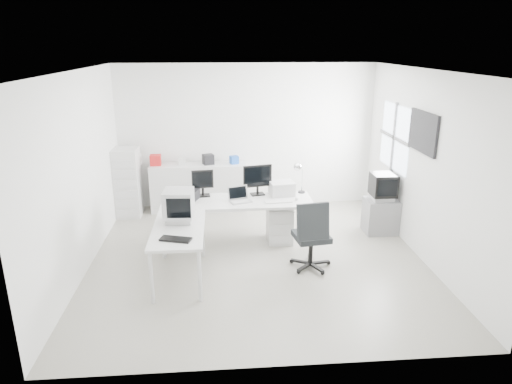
{
  "coord_description": "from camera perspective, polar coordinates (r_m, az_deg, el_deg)",
  "views": [
    {
      "loc": [
        -0.53,
        -6.35,
        3.15
      ],
      "look_at": [
        0.0,
        0.2,
        1.0
      ],
      "focal_mm": 32.0,
      "sensor_mm": 36.0,
      "label": 1
    }
  ],
  "objects": [
    {
      "name": "inkjet_printer",
      "position": [
        7.41,
        -8.99,
        -0.37
      ],
      "size": [
        0.52,
        0.46,
        0.15
      ],
      "primitive_type": "cube",
      "rotation": [
        0.0,
        0.0,
        -0.32
      ],
      "color": "black",
      "rests_on": "main_desk"
    },
    {
      "name": "clutter_box_a",
      "position": [
        8.93,
        -12.44,
        3.92
      ],
      "size": [
        0.21,
        0.19,
        0.2
      ],
      "primitive_type": "cube",
      "rotation": [
        0.0,
        0.0,
        0.03
      ],
      "color": "red",
      "rests_on": "sideboard"
    },
    {
      "name": "left_wall",
      "position": [
        6.87,
        -21.14,
        2.13
      ],
      "size": [
        0.02,
        5.0,
        2.8
      ],
      "primitive_type": "cube",
      "color": "silver",
      "rests_on": "floor"
    },
    {
      "name": "desk_lamp",
      "position": [
        7.66,
        5.76,
        1.5
      ],
      "size": [
        0.18,
        0.18,
        0.44
      ],
      "primitive_type": null,
      "rotation": [
        0.0,
        0.0,
        -0.23
      ],
      "color": "silver",
      "rests_on": "main_desk"
    },
    {
      "name": "clutter_box_c",
      "position": [
        8.85,
        -6.0,
        4.09
      ],
      "size": [
        0.24,
        0.23,
        0.19
      ],
      "primitive_type": "cube",
      "rotation": [
        0.0,
        0.0,
        0.36
      ],
      "color": "black",
      "rests_on": "sideboard"
    },
    {
      "name": "clutter_bottle",
      "position": [
        9.01,
        -14.31,
        3.96
      ],
      "size": [
        0.07,
        0.07,
        0.22
      ],
      "primitive_type": "cylinder",
      "color": "silver",
      "rests_on": "sideboard"
    },
    {
      "name": "side_desk",
      "position": [
        6.47,
        -9.52,
        -7.54
      ],
      "size": [
        0.7,
        1.4,
        0.75
      ],
      "primitive_type": null,
      "color": "silver",
      "rests_on": "floor"
    },
    {
      "name": "black_keyboard",
      "position": [
        5.95,
        -10.02,
        -5.83
      ],
      "size": [
        0.43,
        0.27,
        0.03
      ],
      "primitive_type": "cube",
      "rotation": [
        0.0,
        0.0,
        -0.29
      ],
      "color": "black",
      "rests_on": "side_desk"
    },
    {
      "name": "floor",
      "position": [
        7.1,
        0.13,
        -8.19
      ],
      "size": [
        5.0,
        5.0,
        0.01
      ],
      "primitive_type": "cube",
      "color": "beige",
      "rests_on": "ground"
    },
    {
      "name": "white_keyboard",
      "position": [
        7.23,
        2.83,
        -1.2
      ],
      "size": [
        0.44,
        0.17,
        0.02
      ],
      "primitive_type": "cube",
      "rotation": [
        0.0,
        0.0,
        0.08
      ],
      "color": "silver",
      "rests_on": "main_desk"
    },
    {
      "name": "right_wall",
      "position": [
        7.25,
        20.27,
        3.02
      ],
      "size": [
        0.02,
        5.0,
        2.8
      ],
      "primitive_type": "cube",
      "color": "silver",
      "rests_on": "floor"
    },
    {
      "name": "clutter_box_b",
      "position": [
        8.88,
        -9.22,
        3.78
      ],
      "size": [
        0.13,
        0.11,
        0.13
      ],
      "primitive_type": "cube",
      "rotation": [
        0.0,
        0.0,
        -0.04
      ],
      "color": "silver",
      "rests_on": "sideboard"
    },
    {
      "name": "laptop",
      "position": [
        7.2,
        -1.95,
        -0.5
      ],
      "size": [
        0.39,
        0.4,
        0.2
      ],
      "primitive_type": null,
      "rotation": [
        0.0,
        0.0,
        0.33
      ],
      "color": "#B7B7BA",
      "rests_on": "main_desk"
    },
    {
      "name": "drawer_pedestal",
      "position": [
        7.59,
        2.95,
        -3.97
      ],
      "size": [
        0.4,
        0.5,
        0.6
      ],
      "primitive_type": "cube",
      "color": "silver",
      "rests_on": "floor"
    },
    {
      "name": "lcd_monitor_small",
      "position": [
        7.49,
        -6.68,
        1.1
      ],
      "size": [
        0.37,
        0.23,
        0.44
      ],
      "primitive_type": null,
      "rotation": [
        0.0,
        0.0,
        0.1
      ],
      "color": "black",
      "rests_on": "main_desk"
    },
    {
      "name": "crt_monitor",
      "position": [
        6.46,
        -9.64,
        -1.53
      ],
      "size": [
        0.48,
        0.48,
        0.51
      ],
      "primitive_type": null,
      "rotation": [
        0.0,
        0.0,
        -0.07
      ],
      "color": "#B7B7BA",
      "rests_on": "side_desk"
    },
    {
      "name": "filing_cabinet",
      "position": [
        8.93,
        -15.75,
        1.16
      ],
      "size": [
        0.45,
        0.54,
        1.3
      ],
      "primitive_type": "cube",
      "color": "silver",
      "rests_on": "floor"
    },
    {
      "name": "sideboard",
      "position": [
        9.01,
        -7.16,
        0.61
      ],
      "size": [
        1.84,
        0.46,
        0.92
      ],
      "primitive_type": "cube",
      "color": "silver",
      "rests_on": "floor"
    },
    {
      "name": "ceiling",
      "position": [
        6.38,
        0.15,
        14.98
      ],
      "size": [
        5.0,
        5.0,
        0.01
      ],
      "primitive_type": "cube",
      "color": "white",
      "rests_on": "back_wall"
    },
    {
      "name": "white_mouse",
      "position": [
        7.32,
        5.11,
        -0.85
      ],
      "size": [
        0.06,
        0.06,
        0.06
      ],
      "primitive_type": "sphere",
      "color": "silver",
      "rests_on": "main_desk"
    },
    {
      "name": "office_chair",
      "position": [
        6.65,
        6.94,
        -5.12
      ],
      "size": [
        0.7,
        0.7,
        1.08
      ],
      "primitive_type": null,
      "rotation": [
        0.0,
        0.0,
        0.15
      ],
      "color": "#292C2E",
      "rests_on": "floor"
    },
    {
      "name": "back_wall",
      "position": [
        9.03,
        -1.19,
        6.95
      ],
      "size": [
        5.0,
        0.02,
        2.8
      ],
      "primitive_type": "cube",
      "color": "silver",
      "rests_on": "floor"
    },
    {
      "name": "laser_printer",
      "position": [
        7.56,
        3.23,
        0.47
      ],
      "size": [
        0.43,
        0.38,
        0.22
      ],
      "primitive_type": "cube",
      "rotation": [
        0.0,
        0.0,
        0.13
      ],
      "color": "silver",
      "rests_on": "main_desk"
    },
    {
      "name": "window",
      "position": [
        8.27,
        16.91,
        6.55
      ],
      "size": [
        0.02,
        1.2,
        1.1
      ],
      "primitive_type": null,
      "color": "white",
      "rests_on": "right_wall"
    },
    {
      "name": "clutter_box_d",
      "position": [
        8.86,
        -2.75,
        4.04
      ],
      "size": [
        0.19,
        0.18,
        0.15
      ],
      "primitive_type": "cube",
      "rotation": [
        0.0,
        0.0,
        0.36
      ],
      "color": "#194DAF",
      "rests_on": "sideboard"
    },
    {
      "name": "crt_tv",
      "position": [
        8.04,
        15.6,
        0.6
      ],
      "size": [
        0.5,
        0.48,
        0.45
      ],
      "primitive_type": null,
      "color": "black",
      "rests_on": "tv_cabinet"
    },
    {
      "name": "tv_cabinet",
      "position": [
        8.2,
        15.29,
        -2.89
      ],
      "size": [
        0.55,
        0.45,
        0.6
      ],
      "primitive_type": "cube",
      "color": "gray",
      "rests_on": "floor"
    },
    {
      "name": "lcd_monitor_large",
      "position": [
        7.5,
        0.19,
        1.48
      ],
      "size": [
        0.51,
        0.29,
        0.5
      ],
      "primitive_type": null,
      "rotation": [
        0.0,
        0.0,
        0.22
      ],
      "color": "black",
      "rests_on": "main_desk"
    },
    {
      "name": "main_desk",
      "position": [
        7.45,
        -2.34,
        -3.74
      ],
      "size": [
        2.4,
        0.8,
        0.75
      ],
      "primitive_type": null,
      "color": "silver",
      "rests_on": "floor"
    },
    {
      "name": "wall_picture",
      "position": [
        7.22,
        20.16,
        7.05
      ],
      "size": [
        0.04,
        0.9,
        0.6
      ],
      "primitive_type": null,
      "color": "black",
      "rests_on": "right_wall"
    }
  ]
}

